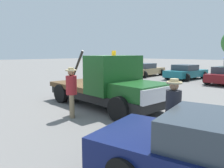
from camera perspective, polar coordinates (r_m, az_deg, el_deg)
name	(u,v)px	position (r m, az deg, el deg)	size (l,w,h in m)	color
ground_plane	(104,106)	(9.86, -2.14, -5.78)	(160.00, 160.00, 0.00)	slate
tow_truck	(109,86)	(9.39, -0.68, -0.50)	(6.22, 2.71, 2.51)	black
person_near_truck	(173,108)	(5.56, 15.70, -6.01)	(0.39, 0.39, 1.75)	#475B84
person_at_hood	(71,88)	(8.08, -10.55, -1.11)	(0.41, 0.41, 1.84)	#847051
parked_car_charcoal	(115,69)	(24.76, 0.66, 4.05)	(2.59, 4.44, 1.34)	#2D2D33
parked_car_tan	(145,70)	(22.97, 8.69, 3.66)	(2.60, 4.90, 1.34)	tan
parked_car_teal	(186,72)	(21.08, 18.72, 2.95)	(2.88, 4.66, 1.34)	#196670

